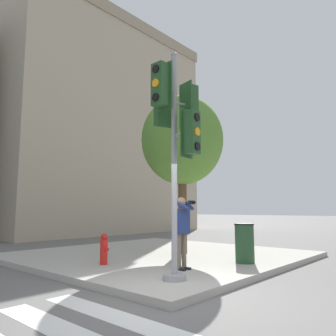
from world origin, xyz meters
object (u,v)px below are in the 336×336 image
(trash_bin, at_px, (245,243))
(traffic_signal_pole, at_px, (176,126))
(person_photographer, at_px, (182,225))
(street_tree, at_px, (182,141))
(fire_hydrant, at_px, (104,249))

(trash_bin, bearing_deg, traffic_signal_pole, 179.72)
(person_photographer, bearing_deg, street_tree, 38.49)
(street_tree, relative_size, fire_hydrant, 6.64)
(traffic_signal_pole, bearing_deg, trash_bin, -0.28)
(fire_hydrant, xyz_separation_m, trash_bin, (2.64, -2.60, 0.13))
(person_photographer, distance_m, fire_hydrant, 2.20)
(street_tree, relative_size, trash_bin, 5.05)
(person_photographer, distance_m, trash_bin, 2.03)
(fire_hydrant, relative_size, trash_bin, 0.76)
(traffic_signal_pole, xyz_separation_m, fire_hydrant, (0.19, 2.59, -2.78))
(person_photographer, xyz_separation_m, trash_bin, (1.86, -0.64, -0.51))
(street_tree, distance_m, trash_bin, 4.02)
(person_photographer, xyz_separation_m, fire_hydrant, (-0.78, 1.96, -0.64))
(trash_bin, bearing_deg, person_photographer, 160.89)
(street_tree, height_order, trash_bin, street_tree)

